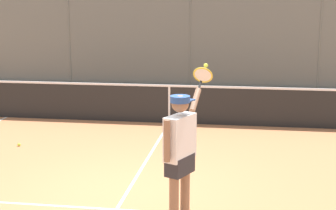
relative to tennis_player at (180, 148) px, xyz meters
The scene contains 5 objects.
ground_plane 1.69m from the tennis_player, 42.93° to the right, with size 60.00×60.00×0.00m, color #C67A4C.
fence_backdrop 11.08m from the tennis_player, 84.99° to the right, with size 19.76×1.37×3.30m.
tennis_net 5.72m from the tennis_player, 80.21° to the right, with size 11.07×0.09×1.07m.
tennis_player is the anchor object (origin of this frame).
tennis_ball_by_sideline 5.02m from the tennis_player, 39.74° to the right, with size 0.07×0.07×0.07m, color #C1D138.
Camera 1 is at (-1.76, 7.31, 3.00)m, focal length 53.94 mm.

